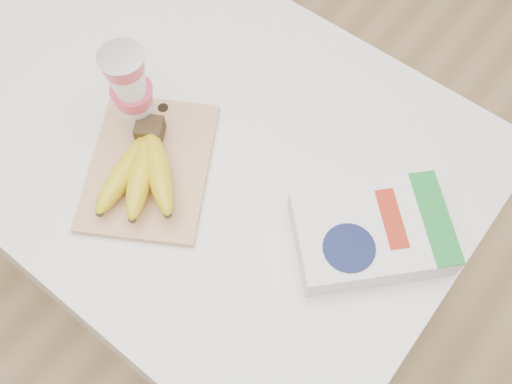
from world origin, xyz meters
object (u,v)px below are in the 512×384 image
bananas (142,169)px  table (199,215)px  yogurt_stack (130,87)px  cereal_box (372,232)px  cutting_board (150,166)px

bananas → table: bearing=107.3°
yogurt_stack → cereal_box: size_ratio=0.61×
cutting_board → bananas: 0.04m
cutting_board → cereal_box: cereal_box is taller
yogurt_stack → cereal_box: (0.47, 0.07, -0.08)m
table → cereal_box: 0.62m
cutting_board → table: bearing=74.9°
cereal_box → yogurt_stack: bearing=-128.3°
table → cereal_box: bearing=2.2°
cutting_board → cereal_box: bearing=-12.6°
cutting_board → bananas: size_ratio=1.33×
cutting_board → bananas: (0.01, -0.02, 0.03)m
bananas → yogurt_stack: bearing=136.8°
yogurt_stack → bananas: bearing=-43.2°
cutting_board → yogurt_stack: bearing=111.5°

